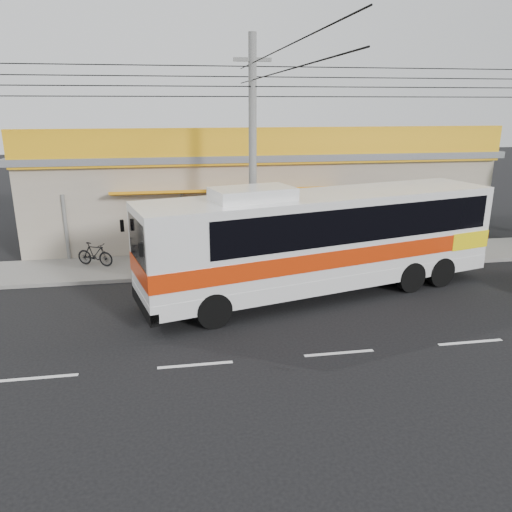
{
  "coord_description": "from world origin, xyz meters",
  "views": [
    {
      "loc": [
        -4.37,
        -14.47,
        6.67
      ],
      "look_at": [
        -1.6,
        2.0,
        1.57
      ],
      "focal_mm": 35.0,
      "sensor_mm": 36.0,
      "label": 1
    }
  ],
  "objects": [
    {
      "name": "ground",
      "position": [
        0.0,
        0.0,
        0.0
      ],
      "size": [
        120.0,
        120.0,
        0.0
      ],
      "primitive_type": "plane",
      "color": "black",
      "rests_on": "ground"
    },
    {
      "name": "sidewalk",
      "position": [
        0.0,
        6.0,
        0.07
      ],
      "size": [
        30.0,
        3.2,
        0.15
      ],
      "primitive_type": "cube",
      "color": "slate",
      "rests_on": "ground"
    },
    {
      "name": "lane_markings",
      "position": [
        0.0,
        -2.5,
        0.0
      ],
      "size": [
        50.0,
        0.12,
        0.01
      ],
      "primitive_type": null,
      "color": "silver",
      "rests_on": "ground"
    },
    {
      "name": "storefront_building",
      "position": [
        -0.01,
        11.54,
        2.3
      ],
      "size": [
        22.6,
        9.2,
        5.7
      ],
      "color": "gray",
      "rests_on": "ground"
    },
    {
      "name": "coach_bus",
      "position": [
        1.05,
        2.19,
        2.18
      ],
      "size": [
        13.48,
        5.99,
        4.07
      ],
      "rotation": [
        0.0,
        0.0,
        0.25
      ],
      "color": "silver",
      "rests_on": "ground"
    },
    {
      "name": "motorbike_red",
      "position": [
        -4.53,
        4.7,
        0.6
      ],
      "size": [
        1.73,
        0.69,
        0.9
      ],
      "primitive_type": "imported",
      "rotation": [
        0.0,
        0.0,
        1.62
      ],
      "color": "maroon",
      "rests_on": "sidewalk"
    },
    {
      "name": "motorbike_dark",
      "position": [
        -7.72,
        6.37,
        0.65
      ],
      "size": [
        1.69,
        1.13,
        0.99
      ],
      "primitive_type": "imported",
      "rotation": [
        0.0,
        0.0,
        1.12
      ],
      "color": "black",
      "rests_on": "sidewalk"
    },
    {
      "name": "utility_pole",
      "position": [
        -1.36,
        4.2,
        7.49
      ],
      "size": [
        34.0,
        14.0,
        9.09
      ],
      "color": "slate",
      "rests_on": "ground"
    }
  ]
}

